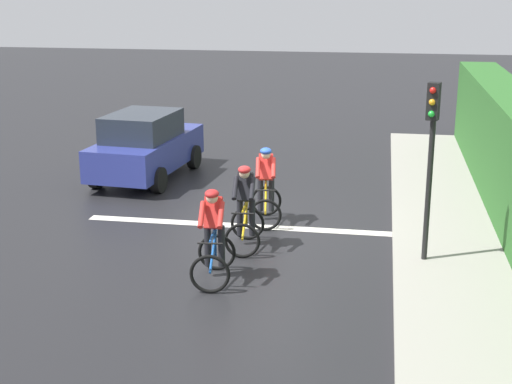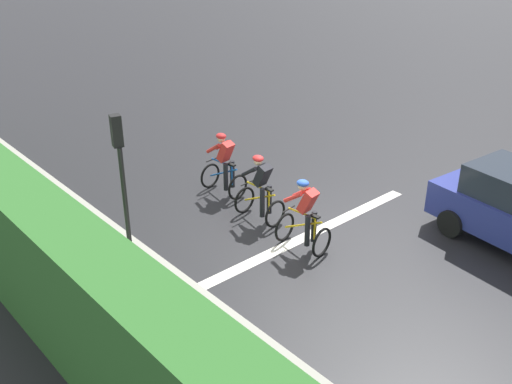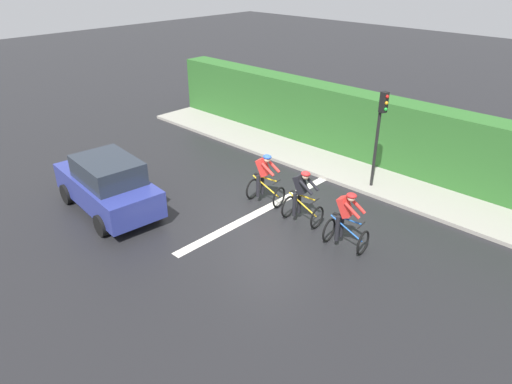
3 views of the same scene
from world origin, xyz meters
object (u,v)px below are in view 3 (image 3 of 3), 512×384
Objects in this scene: car_navy at (108,185)px; traffic_light_near_crossing at (380,126)px; cyclist_mid at (265,180)px; cyclist_lead at (346,221)px; cyclist_second at (302,198)px.

traffic_light_near_crossing is at bearing 143.53° from car_navy.
car_navy is (3.66, -3.09, 0.08)m from cyclist_mid.
traffic_light_near_crossing reaches higher than cyclist_lead.
cyclist_mid is at bearing 139.79° from car_navy.
cyclist_second is at bearing -6.45° from traffic_light_near_crossing.
car_navy is 8.66m from traffic_light_near_crossing.
traffic_light_near_crossing is at bearing -160.21° from cyclist_lead.
cyclist_second is at bearing 126.77° from car_navy.
cyclist_lead is at bearing 83.42° from cyclist_mid.
traffic_light_near_crossing is at bearing 148.27° from cyclist_mid.
cyclist_mid is at bearing -96.58° from cyclist_lead.
cyclist_mid is at bearing -31.73° from traffic_light_near_crossing.
cyclist_second is 3.67m from traffic_light_near_crossing.
cyclist_second is 0.39× the size of car_navy.
traffic_light_near_crossing reaches higher than cyclist_mid.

